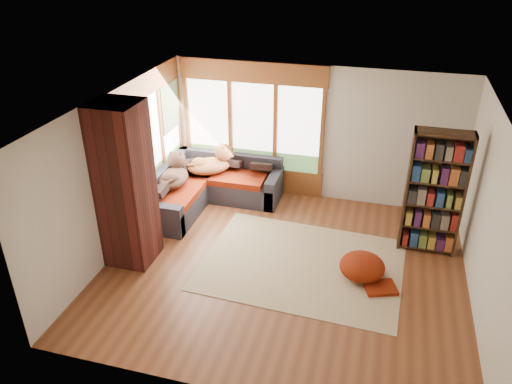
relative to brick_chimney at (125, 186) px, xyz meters
The scene contains 17 objects.
floor 2.75m from the brick_chimney, ahead, with size 5.50×5.50×0.00m, color brown.
ceiling 2.75m from the brick_chimney, ahead, with size 5.50×5.50×0.00m, color white.
wall_back 3.73m from the brick_chimney, 49.90° to the left, with size 5.50×0.04×2.60m, color silver.
wall_front 3.22m from the brick_chimney, 41.86° to the right, with size 5.50×0.04×2.60m, color silver.
wall_left 0.49m from the brick_chimney, 135.00° to the left, with size 0.04×5.00×2.60m, color silver.
wall_right 5.16m from the brick_chimney, ahead, with size 0.04×5.00×2.60m, color silver.
windows_back 3.07m from the brick_chimney, 66.95° to the left, with size 2.82×0.10×1.90m.
windows_left 1.58m from the brick_chimney, 101.66° to the left, with size 0.10×2.62×1.90m.
roller_blind 2.44m from the brick_chimney, 96.95° to the left, with size 0.03×0.72×0.90m, color #637B58.
brick_chimney is the anchor object (origin of this frame).
sectional_sofa 2.32m from the brick_chimney, 77.71° to the left, with size 2.20×2.20×0.80m.
area_rug 3.00m from the brick_chimney, 10.94° to the left, with size 3.09×2.36×0.01m, color beige.
bookshelf 4.78m from the brick_chimney, 18.14° to the left, with size 0.89×0.30×2.08m.
pouf 3.78m from the brick_chimney, ahead, with size 0.69×0.69×0.37m, color maroon.
dog_tan 2.43m from the brick_chimney, 76.86° to the left, with size 0.99×0.92×0.48m.
dog_brindle 1.77m from the brick_chimney, 89.64° to the left, with size 0.64×0.92×0.47m.
throw_pillows 2.24m from the brick_chimney, 75.74° to the left, with size 1.98×1.68×0.45m.
Camera 1 is at (1.26, -6.26, 4.72)m, focal length 35.00 mm.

